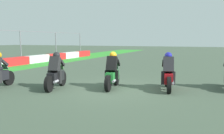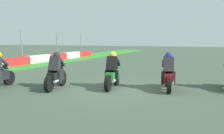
% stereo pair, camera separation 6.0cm
% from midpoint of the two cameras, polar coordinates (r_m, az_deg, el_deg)
% --- Properties ---
extents(ground_plane, '(120.00, 120.00, 0.00)m').
position_cam_midpoint_polar(ground_plane, '(10.27, 0.21, -4.99)').
color(ground_plane, '#405140').
extents(rider_lane_b, '(2.02, 0.65, 1.51)m').
position_cam_midpoint_polar(rider_lane_b, '(10.19, 12.84, -1.69)').
color(rider_lane_b, black).
rests_on(rider_lane_b, ground_plane).
extents(rider_lane_c, '(2.04, 0.58, 1.51)m').
position_cam_midpoint_polar(rider_lane_c, '(10.29, 0.27, -1.45)').
color(rider_lane_c, black).
rests_on(rider_lane_c, ground_plane).
extents(rider_lane_d, '(2.03, 0.64, 1.51)m').
position_cam_midpoint_polar(rider_lane_d, '(10.46, -12.51, -1.48)').
color(rider_lane_d, black).
rests_on(rider_lane_d, ground_plane).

